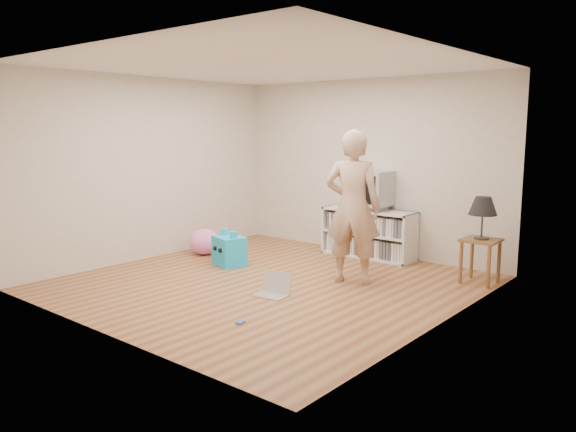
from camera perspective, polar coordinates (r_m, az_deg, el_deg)
The scene contains 13 objects.
ground at distance 6.93m, azimuth -2.01°, elevation -6.81°, with size 4.50×4.50×0.00m, color brown.
walls at distance 6.70m, azimuth -2.08°, elevation 3.96°, with size 4.52×4.52×2.60m.
ceiling at distance 6.71m, azimuth -2.14°, elevation 15.09°, with size 4.50×4.50×0.01m, color white.
media_unit at distance 8.35m, azimuth 8.25°, elevation -1.72°, with size 1.40×0.45×0.70m.
dvd_deck at distance 8.27m, azimuth 8.25°, elevation 0.88°, with size 0.45×0.35×0.07m, color gray.
crt_tv at distance 8.23m, azimuth 8.29°, elevation 2.85°, with size 0.60×0.53×0.50m.
side_table at distance 7.22m, azimuth 18.98°, elevation -3.26°, with size 0.42×0.42×0.55m.
table_lamp at distance 7.13m, azimuth 19.19°, elevation 0.87°, with size 0.34×0.34×0.52m.
person at distance 6.81m, azimuth 6.59°, elevation 0.90°, with size 0.68×0.45×1.87m, color tan.
laptop at distance 6.43m, azimuth -1.45°, elevation -7.41°, with size 0.41×0.34×0.26m.
playing_cards at distance 5.57m, azimuth -4.86°, elevation -10.70°, with size 0.07×0.09×0.02m, color #4B6BC8.
plush_blue at distance 7.78m, azimuth -5.99°, elevation -3.50°, with size 0.51×0.45×0.50m.
plush_pink at distance 8.51m, azimuth -8.48°, elevation -2.61°, with size 0.45×0.45×0.38m, color #FF7AD2.
Camera 1 is at (4.44, -4.98, 1.88)m, focal length 35.00 mm.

